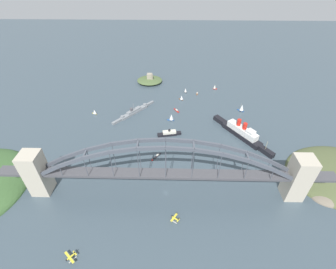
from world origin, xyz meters
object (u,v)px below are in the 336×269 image
at_px(harbor_ferry_steamer, 169,133).
at_px(small_boat_9, 171,117).
at_px(harbor_arch_bridge, 166,174).
at_px(seaplane_second_in_formation, 71,257).
at_px(fort_island_mid_harbor, 150,80).
at_px(small_boat_0, 182,98).
at_px(small_boat_10, 215,87).
at_px(ocean_liner, 242,132).
at_px(small_boat_1, 95,112).
at_px(small_boat_7, 161,172).
at_px(small_boat_4, 157,156).
at_px(naval_cruiser, 134,112).
at_px(small_boat_8, 197,93).
at_px(small_boat_3, 242,108).
at_px(small_boat_6, 110,172).
at_px(channel_marker_buoy, 152,160).
at_px(small_boat_2, 176,110).
at_px(seaplane_taxiing_near_bridge, 175,219).
at_px(small_boat_5, 185,90).

distance_m(harbor_ferry_steamer, small_boat_9, 32.09).
distance_m(harbor_arch_bridge, seaplane_second_in_formation, 95.44).
bearing_deg(harbor_arch_bridge, fort_island_mid_harbor, 98.55).
height_order(small_boat_0, small_boat_10, small_boat_10).
relative_size(harbor_ferry_steamer, seaplane_second_in_formation, 2.97).
distance_m(ocean_liner, small_boat_1, 197.78).
distance_m(small_boat_1, small_boat_7, 147.08).
bearing_deg(small_boat_4, seaplane_second_in_formation, -116.94).
distance_m(harbor_arch_bridge, fort_island_mid_harbor, 239.31).
bearing_deg(small_boat_1, naval_cruiser, 3.27).
height_order(small_boat_4, small_boat_7, small_boat_7).
height_order(harbor_ferry_steamer, small_boat_8, harbor_ferry_steamer).
bearing_deg(small_boat_3, small_boat_6, -142.77).
xyz_separation_m(harbor_arch_bridge, channel_marker_buoy, (-16.21, 42.73, -24.36)).
distance_m(small_boat_1, small_boat_6, 118.20).
bearing_deg(small_boat_10, harbor_arch_bridge, -109.03).
distance_m(fort_island_mid_harbor, small_boat_10, 111.18).
distance_m(small_boat_2, small_boat_10, 93.33).
xyz_separation_m(seaplane_taxiing_near_bridge, small_boat_6, (-66.44, 52.84, -1.29)).
bearing_deg(harbor_ferry_steamer, small_boat_5, 77.92).
relative_size(small_boat_0, small_boat_10, 0.98).
relative_size(ocean_liner, small_boat_5, 9.20).
bearing_deg(small_boat_6, small_boat_5, 64.66).
bearing_deg(small_boat_7, small_boat_3, 48.64).
bearing_deg(seaplane_taxiing_near_bridge, naval_cruiser, 109.24).
bearing_deg(ocean_liner, fort_island_mid_harbor, 130.02).
distance_m(small_boat_1, small_boat_10, 193.71).
height_order(small_boat_3, small_boat_5, small_boat_3).
bearing_deg(small_boat_1, small_boat_7, -48.54).
bearing_deg(small_boat_8, small_boat_1, -156.94).
distance_m(small_boat_1, small_boat_3, 206.06).
relative_size(naval_cruiser, fort_island_mid_harbor, 1.42).
relative_size(ocean_liner, seaplane_second_in_formation, 7.99).
xyz_separation_m(naval_cruiser, small_boat_7, (43.44, -113.30, 0.98)).
height_order(harbor_arch_bridge, small_boat_4, harbor_arch_bridge).
xyz_separation_m(seaplane_taxiing_near_bridge, small_boat_8, (35.27, 224.57, -1.41)).
bearing_deg(small_boat_7, small_boat_1, 131.46).
xyz_separation_m(seaplane_second_in_formation, small_boat_7, (62.21, 85.46, 1.29)).
relative_size(small_boat_8, channel_marker_buoy, 3.48).
bearing_deg(naval_cruiser, harbor_ferry_steamer, -43.61).
relative_size(harbor_arch_bridge, small_boat_0, 35.78).
relative_size(fort_island_mid_harbor, small_boat_1, 5.37).
height_order(seaplane_taxiing_near_bridge, small_boat_0, small_boat_0).
distance_m(naval_cruiser, harbor_ferry_steamer, 69.76).
xyz_separation_m(small_boat_8, channel_marker_buoy, (-59.78, -152.79, 0.45)).
bearing_deg(naval_cruiser, small_boat_8, 32.61).
bearing_deg(naval_cruiser, small_boat_4, -66.27).
bearing_deg(small_boat_1, small_boat_4, -42.26).
distance_m(small_boat_2, small_boat_4, 96.77).
xyz_separation_m(naval_cruiser, small_boat_5, (74.36, 63.33, 1.45)).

